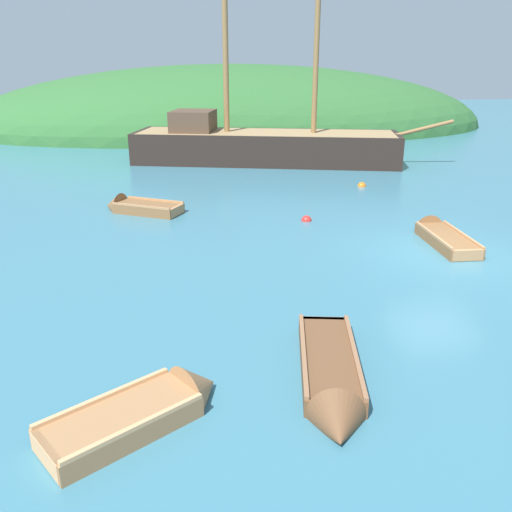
{
  "coord_description": "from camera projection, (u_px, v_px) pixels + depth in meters",
  "views": [
    {
      "loc": [
        -7.67,
        -13.76,
        5.36
      ],
      "look_at": [
        -5.43,
        0.43,
        0.1
      ],
      "focal_mm": 37.71,
      "sensor_mm": 36.0,
      "label": 1
    }
  ],
  "objects": [
    {
      "name": "rowboat_portside",
      "position": [
        440.0,
        237.0,
        16.9
      ],
      "size": [
        1.18,
        3.49,
        0.95
      ],
      "rotation": [
        0.0,
        0.0,
        1.51
      ],
      "color": "brown",
      "rests_on": "ground"
    },
    {
      "name": "rowboat_outer_right",
      "position": [
        331.0,
        381.0,
        9.34
      ],
      "size": [
        1.71,
        3.83,
        0.96
      ],
      "rotation": [
        0.0,
        0.0,
        4.51
      ],
      "color": "brown",
      "rests_on": "ground"
    },
    {
      "name": "sailing_ship",
      "position": [
        263.0,
        151.0,
        29.55
      ],
      "size": [
        16.87,
        7.29,
        11.58
      ],
      "rotation": [
        0.0,
        0.0,
        -0.27
      ],
      "color": "black",
      "rests_on": "ground"
    },
    {
      "name": "shore_hill",
      "position": [
        231.0,
        127.0,
        45.14
      ],
      "size": [
        42.97,
        22.61,
        10.1
      ],
      "primitive_type": "ellipsoid",
      "color": "#2D602D",
      "rests_on": "ground"
    },
    {
      "name": "ground_plane",
      "position": [
        441.0,
        254.0,
        15.73
      ],
      "size": [
        120.0,
        120.0,
        0.0
      ],
      "primitive_type": "plane",
      "color": "teal"
    },
    {
      "name": "buoy_orange",
      "position": [
        362.0,
        186.0,
        24.16
      ],
      "size": [
        0.38,
        0.38,
        0.38
      ],
      "primitive_type": "sphere",
      "color": "orange",
      "rests_on": "ground"
    },
    {
      "name": "buoy_red",
      "position": [
        306.0,
        221.0,
        19.01
      ],
      "size": [
        0.37,
        0.37,
        0.37
      ],
      "primitive_type": "sphere",
      "color": "red",
      "rests_on": "ground"
    },
    {
      "name": "rowboat_outer_left",
      "position": [
        137.0,
        208.0,
        20.09
      ],
      "size": [
        3.18,
        2.45,
        1.05
      ],
      "rotation": [
        0.0,
        0.0,
        2.62
      ],
      "color": "brown",
      "rests_on": "ground"
    },
    {
      "name": "rowboat_far",
      "position": [
        148.0,
        412.0,
        8.49
      ],
      "size": [
        3.05,
        2.48,
        1.01
      ],
      "rotation": [
        0.0,
        0.0,
        0.58
      ],
      "color": "#9E7047",
      "rests_on": "ground"
    }
  ]
}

